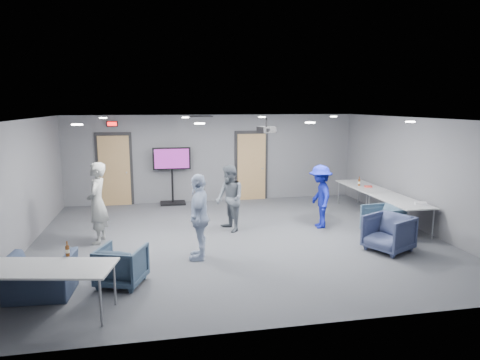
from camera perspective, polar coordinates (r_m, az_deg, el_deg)
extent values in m
plane|color=#3A3D42|center=(9.83, -0.35, -7.79)|extent=(9.00, 9.00, 0.00)
plane|color=white|center=(9.36, -0.37, 8.15)|extent=(9.00, 9.00, 0.00)
cube|color=slate|center=(13.41, -3.54, 2.91)|extent=(9.00, 0.02, 2.70)
cube|color=slate|center=(5.72, 7.16, -6.90)|extent=(9.00, 0.02, 2.70)
cube|color=slate|center=(9.74, -27.36, -0.90)|extent=(0.02, 8.00, 2.70)
cube|color=slate|center=(11.23, 22.83, 0.75)|extent=(0.02, 8.00, 2.70)
cube|color=black|center=(13.36, -16.37, 1.33)|extent=(1.06, 0.06, 2.24)
cube|color=tan|center=(13.33, -16.38, 1.17)|extent=(0.90, 0.05, 2.10)
cylinder|color=gray|center=(13.26, -14.88, 0.98)|extent=(0.04, 0.10, 0.04)
cube|color=black|center=(13.62, 1.50, 1.89)|extent=(1.06, 0.06, 2.24)
cube|color=tan|center=(13.59, 1.54, 1.74)|extent=(0.90, 0.05, 2.10)
cylinder|color=gray|center=(13.63, 3.02, 1.54)|extent=(0.04, 0.10, 0.04)
cube|color=black|center=(13.20, -16.68, 7.19)|extent=(0.32, 0.06, 0.16)
cube|color=#FF0C0C|center=(13.16, -16.69, 7.18)|extent=(0.26, 0.02, 0.11)
cube|color=black|center=(12.06, -5.23, 8.46)|extent=(0.60, 0.60, 0.03)
cylinder|color=white|center=(7.51, -20.90, 6.91)|extent=(0.18, 0.18, 0.02)
cylinder|color=white|center=(11.07, -17.78, 7.89)|extent=(0.18, 0.18, 0.02)
cylinder|color=white|center=(7.44, -5.41, 7.50)|extent=(0.18, 0.18, 0.02)
cylinder|color=white|center=(11.02, -7.30, 8.27)|extent=(0.18, 0.18, 0.02)
cylinder|color=white|center=(7.89, 9.33, 7.55)|extent=(0.18, 0.18, 0.02)
cylinder|color=white|center=(11.33, 2.95, 8.39)|extent=(0.18, 0.18, 0.02)
cylinder|color=white|center=(8.79, 21.76, 7.22)|extent=(0.18, 0.18, 0.02)
cylinder|color=white|center=(11.97, 12.38, 8.26)|extent=(0.18, 0.18, 0.02)
imported|color=gray|center=(9.81, -18.50, -2.94)|extent=(0.51, 0.70, 1.79)
imported|color=slate|center=(10.21, -1.39, -2.48)|extent=(0.80, 0.91, 1.60)
imported|color=#A7B7D6|center=(8.41, -5.45, -4.89)|extent=(0.58, 1.05, 1.70)
imported|color=navy|center=(10.69, 10.64, -2.18)|extent=(0.69, 1.07, 1.56)
imported|color=#3E566C|center=(10.46, 18.56, -5.19)|extent=(0.88, 0.86, 0.71)
imported|color=#373F5F|center=(9.43, 19.19, -6.71)|extent=(1.11, 1.10, 0.76)
imported|color=#34465B|center=(7.61, -15.52, -10.90)|extent=(0.93, 0.95, 0.68)
imported|color=#34405A|center=(7.59, -25.18, -11.61)|extent=(1.08, 0.96, 0.66)
cube|color=#ADB0B2|center=(12.68, 16.05, -0.78)|extent=(0.82, 1.96, 0.03)
cylinder|color=gray|center=(13.41, 12.98, -1.66)|extent=(0.04, 0.04, 0.70)
cylinder|color=gray|center=(11.83, 16.51, -3.38)|extent=(0.04, 0.04, 0.70)
cylinder|color=gray|center=(13.68, 15.50, -1.54)|extent=(0.04, 0.04, 0.70)
cylinder|color=gray|center=(12.14, 19.26, -3.19)|extent=(0.04, 0.04, 0.70)
cube|color=#ADB0B2|center=(11.06, 20.50, -2.58)|extent=(0.80, 1.92, 0.03)
cylinder|color=gray|center=(11.73, 16.82, -3.51)|extent=(0.04, 0.04, 0.70)
cylinder|color=gray|center=(10.26, 21.40, -5.69)|extent=(0.04, 0.04, 0.70)
cylinder|color=gray|center=(12.04, 19.52, -3.32)|extent=(0.04, 0.04, 0.70)
cylinder|color=gray|center=(10.61, 24.33, -5.39)|extent=(0.04, 0.04, 0.70)
cube|color=#ADB0B2|center=(6.80, -24.64, -10.63)|extent=(2.06, 1.17, 0.03)
cylinder|color=gray|center=(6.90, -16.38, -13.04)|extent=(0.04, 0.04, 0.70)
cylinder|color=gray|center=(6.34, -18.09, -15.27)|extent=(0.04, 0.04, 0.70)
cylinder|color=#613210|center=(7.09, -22.02, -8.77)|extent=(0.06, 0.06, 0.16)
cylinder|color=#613210|center=(7.05, -22.08, -7.86)|extent=(0.02, 0.02, 0.07)
cylinder|color=beige|center=(7.09, -22.02, -8.77)|extent=(0.06, 0.06, 0.05)
cylinder|color=#613210|center=(12.60, 15.60, -0.33)|extent=(0.06, 0.06, 0.18)
cylinder|color=#613210|center=(12.58, 15.63, 0.26)|extent=(0.02, 0.02, 0.08)
cylinder|color=beige|center=(12.60, 15.60, -0.33)|extent=(0.07, 0.07, 0.06)
cube|color=#C73A31|center=(12.46, 16.71, -0.83)|extent=(0.23, 0.19, 0.04)
cube|color=silver|center=(10.72, 22.96, -2.89)|extent=(0.30, 0.26, 0.06)
cube|color=black|center=(13.29, -8.93, -3.04)|extent=(0.76, 0.54, 0.06)
cylinder|color=black|center=(13.15, -9.01, -0.19)|extent=(0.06, 0.06, 1.30)
cube|color=black|center=(13.05, -9.10, 2.85)|extent=(1.13, 0.07, 0.67)
cube|color=#741972|center=(13.00, -9.09, 2.82)|extent=(1.03, 0.01, 0.58)
cylinder|color=black|center=(10.55, 3.55, 7.69)|extent=(0.04, 0.04, 0.22)
cube|color=black|center=(10.56, 3.54, 6.71)|extent=(0.46, 0.42, 0.15)
cylinder|color=black|center=(10.40, 3.78, 6.66)|extent=(0.08, 0.06, 0.08)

